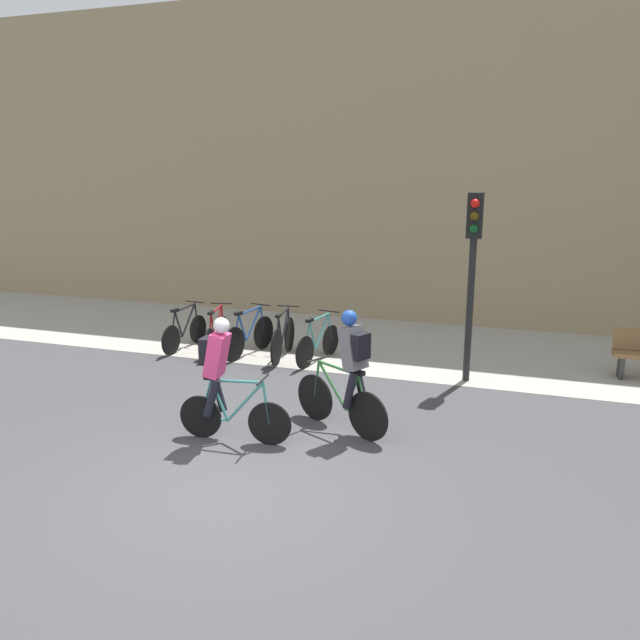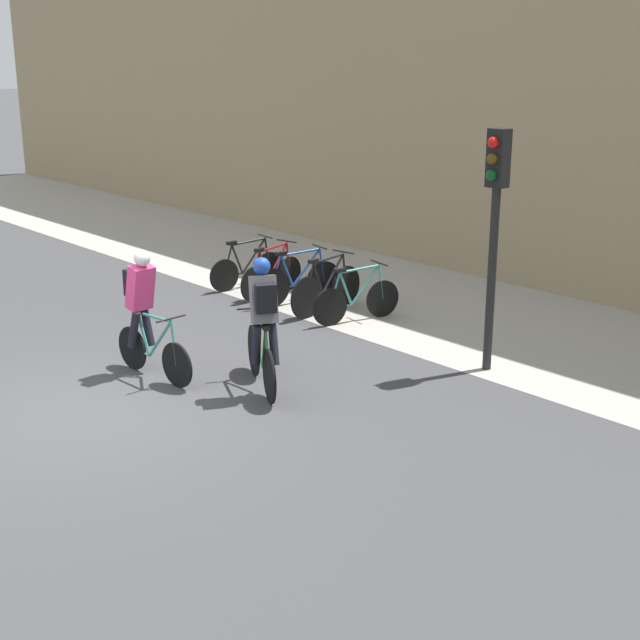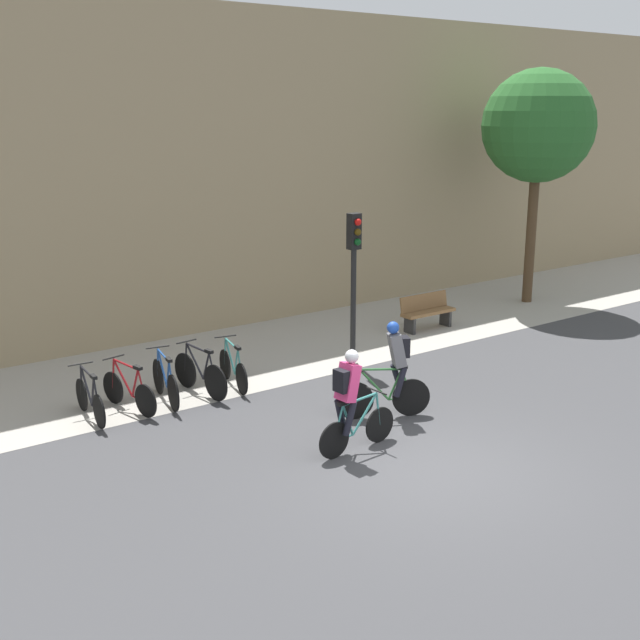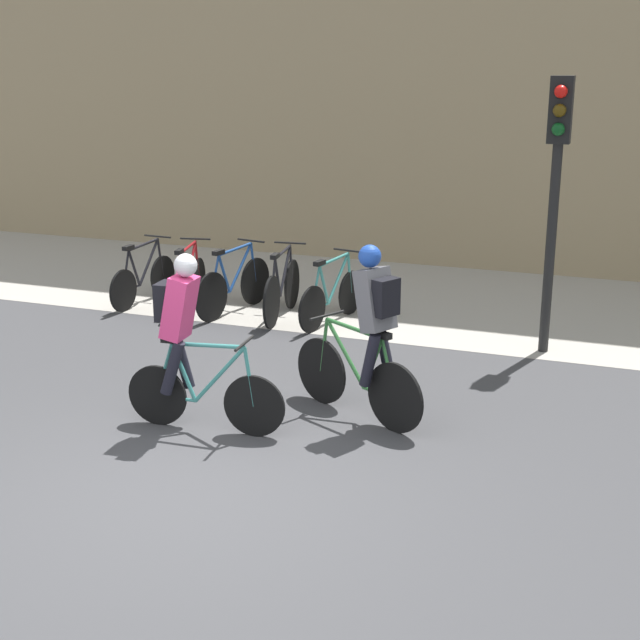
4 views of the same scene
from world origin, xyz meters
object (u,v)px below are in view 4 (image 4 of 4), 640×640
at_px(parked_bike_2, 234,285).
at_px(parked_bike_4, 332,296).
at_px(parked_bike_0, 143,278).
at_px(traffic_light_pole, 557,164).
at_px(cyclist_grey, 370,331).
at_px(parked_bike_1, 188,282).
at_px(cyclist_pink, 186,336).
at_px(parked_bike_3, 282,289).

distance_m(parked_bike_2, parked_bike_4, 1.48).
xyz_separation_m(parked_bike_0, traffic_light_pole, (5.81, -0.25, 1.91)).
distance_m(cyclist_grey, parked_bike_0, 5.46).
bearing_deg(parked_bike_1, cyclist_pink, -61.34).
bearing_deg(cyclist_grey, traffic_light_pole, 64.46).
bearing_deg(cyclist_pink, parked_bike_0, 126.40).
xyz_separation_m(cyclist_grey, parked_bike_1, (-3.71, 3.11, -0.56)).
height_order(parked_bike_1, parked_bike_2, parked_bike_2).
xyz_separation_m(cyclist_pink, parked_bike_1, (-2.12, 3.89, -0.56)).
xyz_separation_m(cyclist_pink, parked_bike_4, (0.09, 3.89, -0.56)).
height_order(parked_bike_1, parked_bike_4, parked_bike_4).
bearing_deg(parked_bike_1, parked_bike_2, 0.07).
xyz_separation_m(cyclist_pink, traffic_light_pole, (2.95, 3.63, 1.35)).
relative_size(parked_bike_2, parked_bike_4, 1.06).
bearing_deg(parked_bike_3, parked_bike_0, -179.96).
bearing_deg(parked_bike_3, parked_bike_2, -179.96).
bearing_deg(parked_bike_0, parked_bike_3, 0.04).
xyz_separation_m(parked_bike_0, parked_bike_4, (2.95, 0.00, 0.00)).
bearing_deg(parked_bike_2, parked_bike_4, -0.03).
relative_size(cyclist_pink, cyclist_grey, 0.98).
xyz_separation_m(cyclist_pink, cyclist_grey, (1.59, 0.78, -0.00)).
bearing_deg(parked_bike_2, cyclist_grey, -46.24).
relative_size(parked_bike_1, traffic_light_pole, 0.50).
bearing_deg(parked_bike_4, parked_bike_0, -180.00).
height_order(parked_bike_4, traffic_light_pole, traffic_light_pole).
bearing_deg(traffic_light_pole, parked_bike_2, 176.64).
distance_m(parked_bike_3, traffic_light_pole, 4.07).
xyz_separation_m(cyclist_pink, parked_bike_3, (-0.65, 3.89, -0.53)).
bearing_deg(parked_bike_3, parked_bike_1, -179.94).
relative_size(parked_bike_0, parked_bike_2, 0.94).
bearing_deg(parked_bike_3, traffic_light_pole, -4.05).
height_order(cyclist_pink, parked_bike_0, cyclist_pink).
distance_m(cyclist_pink, parked_bike_3, 3.98).
relative_size(cyclist_pink, parked_bike_2, 1.01).
bearing_deg(cyclist_grey, parked_bike_1, 140.06).
relative_size(cyclist_pink, parked_bike_0, 1.08).
bearing_deg(traffic_light_pole, parked_bike_4, 174.93).
distance_m(parked_bike_1, parked_bike_4, 2.21).
distance_m(cyclist_pink, parked_bike_4, 3.93).
distance_m(parked_bike_2, parked_bike_3, 0.74).
height_order(parked_bike_0, parked_bike_3, parked_bike_3).
height_order(cyclist_grey, parked_bike_2, cyclist_grey).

